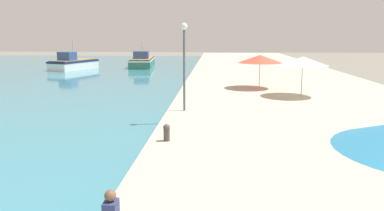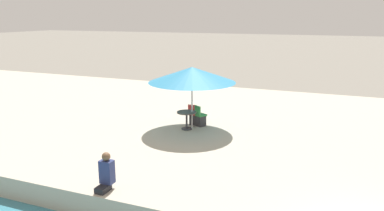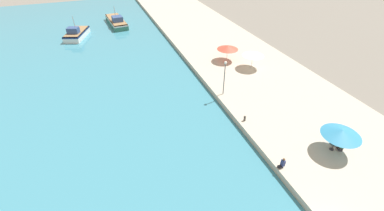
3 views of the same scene
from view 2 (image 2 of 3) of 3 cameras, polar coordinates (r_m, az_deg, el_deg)
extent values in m
cylinder|color=#B7B7B7|center=(15.24, 0.00, 0.21)|extent=(0.06, 0.06, 2.11)
cone|color=teal|center=(15.01, 0.00, 4.72)|extent=(3.53, 3.53, 0.62)
cylinder|color=#333338|center=(15.50, -0.82, -3.54)|extent=(0.44, 0.44, 0.04)
cylinder|color=#333338|center=(15.40, -0.82, -2.37)|extent=(0.08, 0.08, 0.70)
cylinder|color=#4C4742|center=(15.30, -0.83, -1.04)|extent=(0.80, 0.80, 0.04)
cube|color=#2D2D33|center=(16.08, 0.38, -2.14)|extent=(0.36, 0.36, 0.45)
cube|color=red|center=(16.02, 0.38, -1.26)|extent=(0.43, 0.43, 0.06)
cube|color=red|center=(15.78, 0.07, -0.62)|extent=(0.09, 0.40, 0.40)
cube|color=#2D2D33|center=(15.89, 1.32, -2.34)|extent=(0.46, 0.46, 0.45)
cube|color=#2D8E42|center=(15.82, 1.33, -1.45)|extent=(0.54, 0.54, 0.06)
cube|color=#2D8E42|center=(15.64, 0.77, -0.76)|extent=(0.25, 0.38, 0.40)
cube|color=#232328|center=(10.50, -13.39, -12.24)|extent=(0.43, 0.28, 0.16)
cube|color=navy|center=(10.49, -12.83, -9.82)|extent=(0.26, 0.36, 0.64)
sphere|color=brown|center=(10.33, -12.96, -7.58)|extent=(0.23, 0.23, 0.23)
camera|label=1|loc=(9.89, 28.28, 8.55)|focal=35.00mm
camera|label=3|loc=(15.41, 159.67, 46.06)|focal=24.00mm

